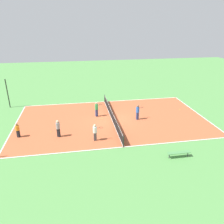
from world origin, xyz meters
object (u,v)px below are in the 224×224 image
object	(u,v)px
player_center_orange	(18,129)
player_near_white	(95,131)
tennis_net	(112,115)
player_far_green	(97,108)
bench	(179,153)
tennis_ball_far_baseline	(51,132)
tennis_ball_left_sideline	(180,110)
tennis_ball_midcourt	(102,119)
fence_post_back_right	(8,94)
player_near_blue	(138,111)
player_baseline_gray	(58,127)

from	to	relation	value
player_center_orange	player_near_white	bearing A→B (deg)	99.75
tennis_net	player_center_orange	xyz separation A→B (m)	(-2.46, 9.38, 0.28)
player_near_white	player_far_green	distance (m)	5.53
bench	tennis_ball_far_baseline	bearing A→B (deg)	-30.53
player_near_white	tennis_ball_far_baseline	world-z (taller)	player_near_white
bench	tennis_ball_left_sideline	distance (m)	10.60
player_near_white	tennis_ball_midcourt	bearing A→B (deg)	69.35
player_far_green	tennis_ball_left_sideline	world-z (taller)	player_far_green
bench	player_near_white	bearing A→B (deg)	-30.91
player_far_green	fence_post_back_right	distance (m)	11.62
bench	player_near_white	xyz separation A→B (m)	(3.78, 6.32, 0.56)
player_near_blue	player_baseline_gray	xyz separation A→B (m)	(-2.56, 8.42, -0.01)
player_near_white	tennis_ball_midcourt	distance (m)	4.82
player_baseline_gray	tennis_ball_left_sideline	bearing A→B (deg)	40.49
player_far_green	tennis_ball_far_baseline	distance (m)	5.86
tennis_ball_midcourt	bench	bearing A→B (deg)	-148.58
tennis_ball_midcourt	fence_post_back_right	bearing A→B (deg)	62.90
tennis_ball_far_baseline	fence_post_back_right	xyz separation A→B (m)	(7.85, 5.69, 1.77)
player_baseline_gray	fence_post_back_right	bearing A→B (deg)	149.57
player_far_green	fence_post_back_right	xyz separation A→B (m)	(4.76, 10.57, 0.81)
tennis_net	player_baseline_gray	size ratio (longest dim) A/B	6.92
tennis_net	player_near_blue	bearing A→B (deg)	-100.08
player_center_orange	tennis_ball_far_baseline	xyz separation A→B (m)	(0.51, -2.91, -0.75)
tennis_net	player_center_orange	world-z (taller)	player_center_orange
tennis_ball_left_sideline	tennis_ball_midcourt	distance (m)	9.92
bench	player_center_orange	xyz separation A→B (m)	(5.67, 13.39, 0.42)
player_baseline_gray	tennis_ball_far_baseline	xyz separation A→B (m)	(1.10, 0.83, -0.94)
tennis_net	player_baseline_gray	bearing A→B (deg)	118.44
player_near_blue	tennis_ball_left_sideline	xyz separation A→B (m)	(1.84, -5.98, -0.95)
fence_post_back_right	player_baseline_gray	bearing A→B (deg)	-143.95
player_center_orange	fence_post_back_right	xyz separation A→B (m)	(8.36, 2.78, 1.02)
tennis_ball_left_sideline	fence_post_back_right	bearing A→B (deg)	77.71
tennis_net	tennis_ball_midcourt	distance (m)	1.22
tennis_ball_left_sideline	player_center_orange	bearing A→B (deg)	101.84
tennis_ball_left_sideline	player_baseline_gray	bearing A→B (deg)	106.97
fence_post_back_right	tennis_ball_far_baseline	bearing A→B (deg)	-144.07
player_baseline_gray	player_near_white	world-z (taller)	player_baseline_gray
player_center_orange	tennis_ball_far_baseline	distance (m)	3.05
tennis_ball_far_baseline	player_center_orange	bearing A→B (deg)	100.02
player_near_white	tennis_net	bearing A→B (deg)	56.20
player_baseline_gray	player_far_green	world-z (taller)	player_far_green
tennis_net	player_near_white	bearing A→B (deg)	152.05
bench	tennis_ball_left_sideline	xyz separation A→B (m)	(9.47, -4.75, -0.34)
tennis_net	player_far_green	distance (m)	2.01
tennis_ball_left_sideline	fence_post_back_right	distance (m)	21.48
tennis_net	tennis_ball_left_sideline	size ratio (longest dim) A/B	172.49
player_baseline_gray	tennis_ball_far_baseline	world-z (taller)	player_baseline_gray
fence_post_back_right	tennis_ball_left_sideline	bearing A→B (deg)	-102.29
player_baseline_gray	player_far_green	bearing A→B (deg)	69.42
tennis_ball_left_sideline	tennis_ball_far_baseline	distance (m)	15.58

